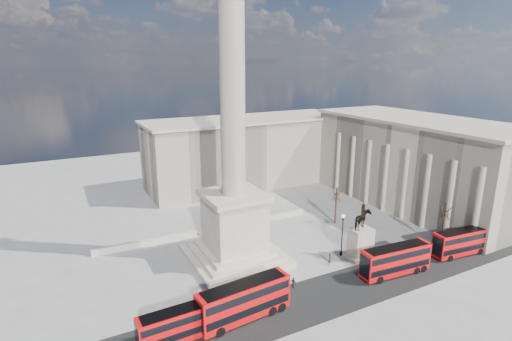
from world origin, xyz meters
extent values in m
plane|color=#9E9B95|center=(0.00, 0.00, 0.00)|extent=(180.00, 180.00, 0.00)
cube|color=black|center=(5.00, -10.00, 0.00)|extent=(120.00, 9.00, 0.01)
cube|color=beige|center=(0.00, 5.00, 0.50)|extent=(14.00, 14.00, 1.00)
cube|color=beige|center=(0.00, 5.00, 1.25)|extent=(12.00, 12.00, 0.50)
cube|color=beige|center=(0.00, 5.00, 1.75)|extent=(10.00, 10.00, 0.50)
cube|color=beige|center=(0.00, 5.00, 6.00)|extent=(8.00, 8.00, 8.00)
cube|color=beige|center=(0.00, 5.00, 10.40)|extent=(9.00, 9.00, 0.80)
cylinder|color=#A89C8B|center=(0.00, 5.00, 27.80)|extent=(3.60, 3.60, 34.00)
cube|color=#BCB19C|center=(0.00, 16.00, 0.55)|extent=(40.00, 0.60, 1.10)
cube|color=beige|center=(45.00, 10.00, 9.00)|extent=(18.00, 45.00, 18.00)
cube|color=#BCB19C|center=(45.00, 10.00, 18.30)|extent=(19.00, 46.00, 0.60)
cube|color=beige|center=(20.00, 40.00, 8.00)|extent=(50.00, 16.00, 16.00)
cube|color=#BCB19C|center=(20.00, 40.00, 16.30)|extent=(51.00, 17.00, 0.60)
cube|color=red|center=(-13.15, -9.63, 2.07)|extent=(9.67, 2.49, 3.54)
cube|color=black|center=(-13.15, -9.63, 1.44)|extent=(9.29, 2.54, 0.79)
cube|color=black|center=(-13.15, -9.63, 3.01)|extent=(9.29, 2.54, 0.79)
cube|color=black|center=(-13.15, -9.63, 3.87)|extent=(8.70, 2.24, 0.05)
cylinder|color=black|center=(-10.46, -9.55, 0.48)|extent=(1.03, 2.33, 0.96)
cylinder|color=black|center=(-9.31, -9.51, 0.48)|extent=(1.03, 2.33, 0.96)
cube|color=red|center=(-5.41, -9.47, 2.53)|extent=(11.90, 3.77, 4.31)
cube|color=black|center=(-5.41, -9.47, 1.76)|extent=(11.44, 3.78, 0.96)
cube|color=black|center=(-5.41, -9.47, 3.67)|extent=(11.44, 3.78, 0.96)
cube|color=black|center=(-5.41, -9.47, 4.71)|extent=(10.71, 3.39, 0.06)
cylinder|color=black|center=(-9.26, -9.84, 0.59)|extent=(1.43, 2.88, 1.17)
cylinder|color=black|center=(-2.15, -9.16, 0.59)|extent=(1.43, 2.88, 1.17)
cylinder|color=black|center=(-0.75, -9.03, 0.59)|extent=(1.43, 2.88, 1.17)
cube|color=red|center=(18.49, -10.17, 2.35)|extent=(11.05, 3.33, 4.01)
cube|color=black|center=(18.49, -10.17, 1.63)|extent=(10.62, 3.35, 0.89)
cube|color=black|center=(18.49, -10.17, 3.42)|extent=(10.62, 3.35, 0.89)
cube|color=black|center=(18.49, -10.17, 4.39)|extent=(9.95, 3.00, 0.06)
cylinder|color=black|center=(14.91, -9.89, 0.54)|extent=(1.29, 2.67, 1.09)
cylinder|color=black|center=(21.53, -10.42, 0.54)|extent=(1.29, 2.67, 1.09)
cylinder|color=black|center=(22.83, -10.52, 0.54)|extent=(1.29, 2.67, 1.09)
cube|color=red|center=(32.63, -10.54, 2.24)|extent=(10.56, 3.44, 3.82)
cube|color=black|center=(32.63, -10.54, 1.56)|extent=(10.15, 3.45, 0.85)
cube|color=black|center=(32.63, -10.54, 3.25)|extent=(10.15, 3.45, 0.85)
cube|color=black|center=(32.63, -10.54, 4.18)|extent=(9.50, 3.09, 0.06)
cylinder|color=black|center=(29.22, -10.18, 0.52)|extent=(1.29, 2.57, 1.04)
cylinder|color=black|center=(35.51, -10.85, 0.52)|extent=(1.29, 2.57, 1.04)
cylinder|color=black|center=(36.75, -10.98, 0.52)|extent=(1.29, 2.57, 1.04)
cylinder|color=black|center=(15.48, -1.88, 0.27)|extent=(0.47, 0.47, 0.53)
cylinder|color=black|center=(15.48, -1.88, 3.19)|extent=(0.17, 0.17, 6.38)
cylinder|color=black|center=(15.48, -1.88, 6.28)|extent=(0.32, 0.32, 0.32)
sphere|color=silver|center=(15.48, -1.88, 6.65)|extent=(0.60, 0.60, 0.60)
cube|color=#BCB19C|center=(17.66, -3.77, 0.27)|extent=(4.37, 3.28, 0.55)
cube|color=#BCB19C|center=(17.66, -3.77, 2.40)|extent=(3.50, 2.40, 4.81)
imported|color=black|center=(17.66, -3.77, 6.29)|extent=(3.84, 2.90, 2.95)
cylinder|color=black|center=(17.66, -3.77, 8.06)|extent=(0.55, 0.55, 1.31)
sphere|color=black|center=(17.66, -3.77, 8.81)|extent=(0.39, 0.39, 0.39)
cylinder|color=#332319|center=(32.04, -7.33, 3.88)|extent=(0.31, 0.31, 7.76)
cylinder|color=#332319|center=(22.87, 8.99, 3.56)|extent=(0.33, 0.33, 7.11)
cylinder|color=#332319|center=(38.81, 14.44, 3.05)|extent=(0.26, 0.26, 6.10)
imported|color=#282226|center=(11.95, -3.53, 0.88)|extent=(0.76, 0.66, 1.75)
imported|color=#282226|center=(24.66, -6.50, 0.80)|extent=(0.99, 0.95, 1.60)
imported|color=#282226|center=(3.49, -6.50, 0.79)|extent=(0.69, 1.00, 1.58)
camera|label=1|loc=(-23.31, -46.94, 29.84)|focal=28.00mm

